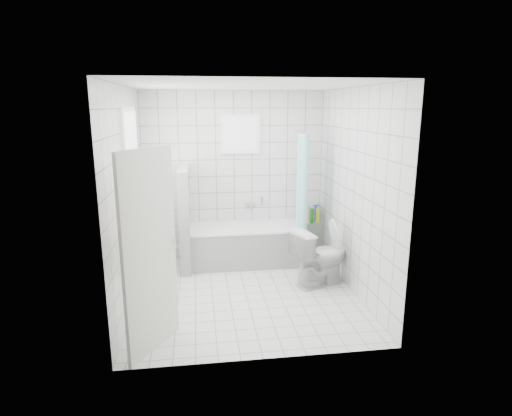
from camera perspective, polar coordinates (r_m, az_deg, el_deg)
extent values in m
plane|color=white|center=(5.66, -1.40, -11.28)|extent=(3.00, 3.00, 0.00)
plane|color=white|center=(5.15, -1.57, 16.02)|extent=(3.00, 3.00, 0.00)
cube|color=white|center=(6.72, -2.92, 4.28)|extent=(2.80, 0.02, 2.60)
cube|color=white|center=(3.81, 1.07, -2.82)|extent=(2.80, 0.02, 2.60)
cube|color=white|center=(5.29, -16.73, 1.22)|extent=(0.02, 3.00, 2.60)
cube|color=white|center=(5.58, 12.96, 2.07)|extent=(0.02, 3.00, 2.60)
cube|color=white|center=(5.52, -16.02, 4.93)|extent=(0.01, 0.90, 1.40)
cube|color=white|center=(6.62, -2.08, 9.80)|extent=(0.50, 0.01, 0.50)
cube|color=white|center=(5.67, -15.09, -2.47)|extent=(0.18, 1.02, 0.08)
cube|color=silver|center=(4.23, -13.95, -5.82)|extent=(0.44, 0.71, 2.00)
cube|color=white|center=(6.62, -1.23, -5.00)|extent=(1.70, 0.75, 0.55)
cube|color=white|center=(6.53, -1.25, -2.59)|extent=(1.72, 0.77, 0.03)
cube|color=white|center=(6.40, -9.46, -1.40)|extent=(0.15, 0.85, 1.50)
cube|color=white|center=(7.06, 7.49, -3.92)|extent=(0.40, 0.24, 0.55)
imported|color=silver|center=(5.85, 8.54, -6.41)|extent=(0.88, 0.69, 0.79)
cylinder|color=silver|center=(6.41, 5.96, 10.07)|extent=(0.02, 0.80, 0.02)
cube|color=silver|center=(6.80, -0.75, 0.53)|extent=(0.18, 0.06, 0.06)
imported|color=#E673CE|center=(5.94, -14.71, -0.45)|extent=(0.10, 0.10, 0.18)
imported|color=white|center=(5.61, -15.10, -1.40)|extent=(0.13, 0.13, 0.15)
imported|color=#34D3EE|center=(5.46, -15.29, -1.71)|extent=(0.09, 0.09, 0.17)
imported|color=#D15188|center=(5.26, -15.58, -1.76)|extent=(0.14, 0.14, 0.26)
imported|color=white|center=(5.74, -14.95, -0.48)|extent=(0.13, 0.13, 0.26)
cylinder|color=red|center=(6.96, 7.33, -0.81)|extent=(0.06, 0.06, 0.24)
cylinder|color=#178C1B|center=(6.85, 7.43, -1.02)|extent=(0.06, 0.06, 0.24)
cylinder|color=#F1F319|center=(6.89, 8.24, -1.02)|extent=(0.06, 0.06, 0.23)
cylinder|color=blue|center=(6.99, 8.06, -0.64)|extent=(0.06, 0.06, 0.27)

